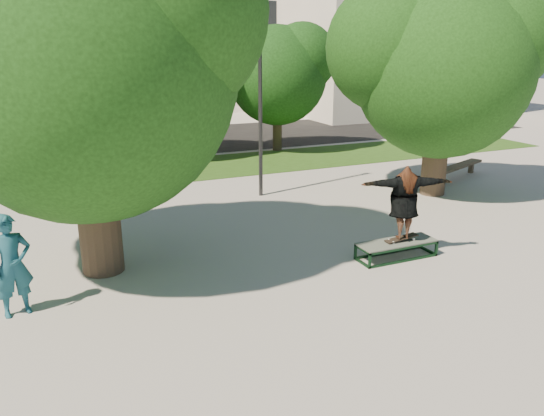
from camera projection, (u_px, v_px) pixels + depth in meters
name	position (u px, v px, depth m)	size (l,w,h in m)	color
ground	(306.00, 256.00, 11.75)	(120.00, 120.00, 0.00)	#A8A19A
grass_strip	(216.00, 166.00, 20.44)	(30.00, 4.00, 0.02)	#224012
asphalt_strip	(155.00, 141.00, 25.74)	(40.00, 8.00, 0.01)	black
tree_left	(76.00, 48.00, 9.75)	(6.96, 5.95, 7.12)	#38281E
tree_right	(440.00, 59.00, 15.52)	(6.24, 5.33, 6.51)	#38281E
bg_tree_mid	(142.00, 57.00, 20.71)	(5.76, 4.92, 6.24)	#38281E
bg_tree_right	(275.00, 69.00, 22.55)	(5.04, 4.31, 5.43)	#38281E
lamppost	(260.00, 92.00, 15.58)	(0.25, 0.15, 6.11)	#2D2D30
side_building	(392.00, 52.00, 36.75)	(15.00, 10.00, 8.00)	silver
grind_box	(396.00, 250.00, 11.62)	(1.80, 0.60, 0.38)	black
skater_rig	(404.00, 202.00, 11.35)	(2.05, 1.09, 1.69)	white
bystander	(12.00, 266.00, 8.98)	(0.66, 0.43, 1.81)	#194E5F
bench	(458.00, 167.00, 18.54)	(2.93, 1.48, 0.46)	brown
car_dark	(77.00, 131.00, 24.64)	(1.39, 3.97, 1.31)	black
car_grey	(139.00, 129.00, 25.37)	(2.14, 4.64, 1.29)	#535257
car_silver_b	(169.00, 128.00, 25.47)	(1.87, 4.60, 1.34)	#B5B5BA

